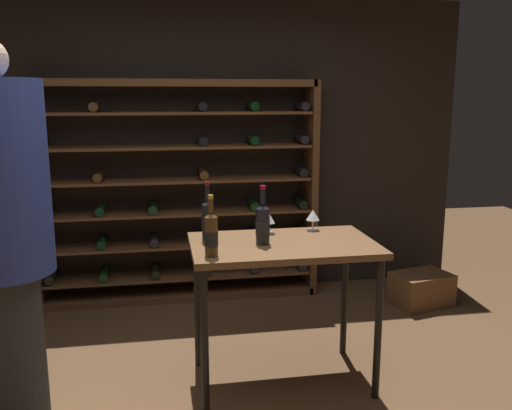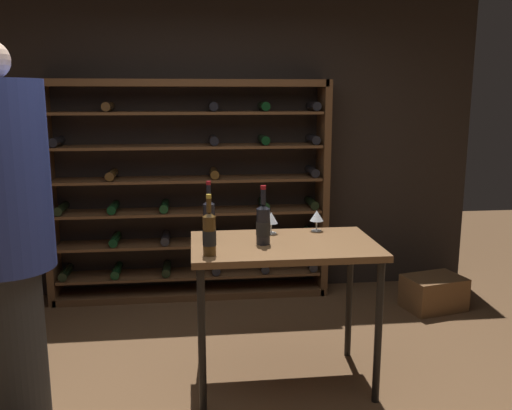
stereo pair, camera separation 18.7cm
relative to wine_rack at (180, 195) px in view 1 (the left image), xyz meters
name	(u,v)px [view 1 (the left image)]	position (x,y,z in m)	size (l,w,h in m)	color
back_wall	(201,148)	(0.20, 0.21, 0.38)	(4.82, 0.10, 2.65)	black
wine_rack	(180,195)	(0.00, 0.00, 0.00)	(2.45, 0.32, 1.92)	brown
tasting_table	(283,258)	(0.55, -1.60, -0.13)	(1.12, 0.70, 0.92)	brown
person_guest_khaki	(3,226)	(-0.96, -1.86, 0.20)	(0.49, 0.49, 2.06)	#313131
wine_crate	(421,289)	(2.03, -0.55, -0.80)	(0.48, 0.34, 0.28)	brown
wine_bottle_gold_foil	(211,234)	(0.10, -1.81, 0.10)	(0.08, 0.08, 0.35)	#4C3314
wine_bottle_red_label	(208,221)	(0.11, -1.50, 0.10)	(0.08, 0.08, 0.37)	black
wine_bottle_green_slim	(263,224)	(0.42, -1.61, 0.10)	(0.09, 0.09, 0.36)	black
wine_glass_stemmed_left	(268,218)	(0.51, -1.37, 0.07)	(0.08, 0.08, 0.14)	silver
wine_glass_stemmed_right	(313,216)	(0.82, -1.33, 0.07)	(0.09, 0.09, 0.14)	silver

